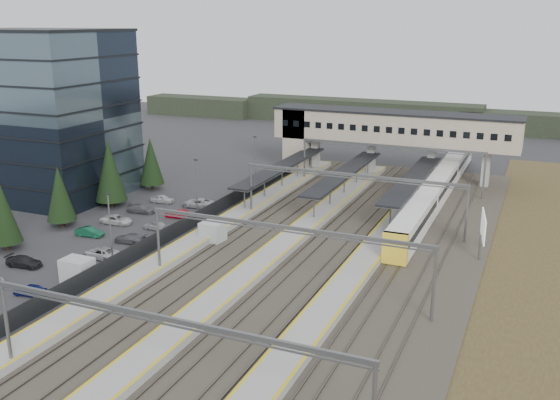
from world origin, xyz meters
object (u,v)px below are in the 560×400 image
at_px(relay_cabin_far, 213,232).
at_px(office_building, 37,113).
at_px(relay_cabin_near, 77,270).
at_px(footbridge, 377,130).
at_px(billboard, 483,228).
at_px(train, 439,187).

bearing_deg(relay_cabin_far, office_building, 164.83).
distance_m(relay_cabin_near, relay_cabin_far, 17.12).
xyz_separation_m(footbridge, billboard, (20.49, -30.89, -4.78)).
relative_size(relay_cabin_near, billboard, 0.54).
bearing_deg(relay_cabin_near, footbridge, 73.67).
bearing_deg(relay_cabin_near, billboard, 33.40).
height_order(office_building, footbridge, office_building).
bearing_deg(office_building, relay_cabin_far, -15.17).
distance_m(office_building, footbridge, 53.18).
xyz_separation_m(relay_cabin_near, footbridge, (16.13, 55.03, 6.69)).
distance_m(office_building, train, 60.22).
bearing_deg(train, office_building, -160.68).
relative_size(relay_cabin_far, footbridge, 0.07).
bearing_deg(train, relay_cabin_near, -122.47).
xyz_separation_m(office_building, train, (56.00, 19.63, -10.23)).
height_order(office_building, relay_cabin_near, office_building).
distance_m(relay_cabin_near, footbridge, 57.74).
relative_size(office_building, relay_cabin_far, 8.37).
distance_m(office_building, relay_cabin_near, 38.82).
bearing_deg(train, relay_cabin_far, -126.81).
distance_m(office_building, billboard, 64.83).
xyz_separation_m(footbridge, train, (12.30, -10.36, -5.97)).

